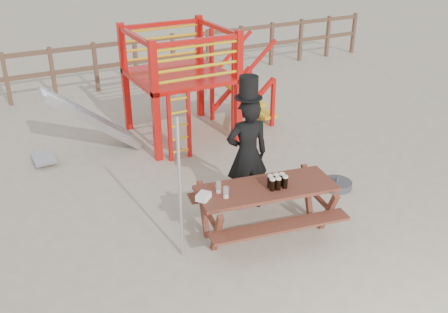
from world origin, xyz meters
TOP-DOWN VIEW (x-y plane):
  - ground at (0.00, 0.00)m, footprint 60.00×60.00m
  - back_fence at (0.00, 7.00)m, footprint 15.09×0.09m
  - playground_fort at (0.12, 3.58)m, footprint 4.71×1.84m
  - picnic_table at (-0.17, 0.04)m, footprint 2.00×1.55m
  - man_with_hat at (-0.05, 0.73)m, footprint 0.68×0.51m
  - metal_pole at (-1.35, 0.10)m, footprint 0.04×0.04m
  - parasol_base at (1.49, 0.53)m, footprint 0.47×0.47m
  - paper_bag at (-1.03, 0.14)m, footprint 0.23×0.22m
  - stout_pints at (-0.06, -0.04)m, footprint 0.26×0.18m
  - empty_glasses at (-0.77, 0.12)m, footprint 0.09×0.23m

SIDE VIEW (x-z plane):
  - ground at x=0.00m, z-range 0.00..0.00m
  - parasol_base at x=1.49m, z-range -0.04..0.15m
  - picnic_table at x=-0.17m, z-range 0.09..0.80m
  - back_fence at x=0.00m, z-range 0.14..1.34m
  - paper_bag at x=-1.03m, z-range 0.70..0.78m
  - empty_glasses at x=-0.77m, z-range 0.70..0.85m
  - stout_pints at x=-0.06m, z-range 0.70..0.88m
  - man_with_hat at x=-0.05m, z-range -0.10..1.88m
  - metal_pole at x=-1.35m, z-range 0.00..1.87m
  - playground_fort at x=0.12m, z-range 0.02..2.12m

